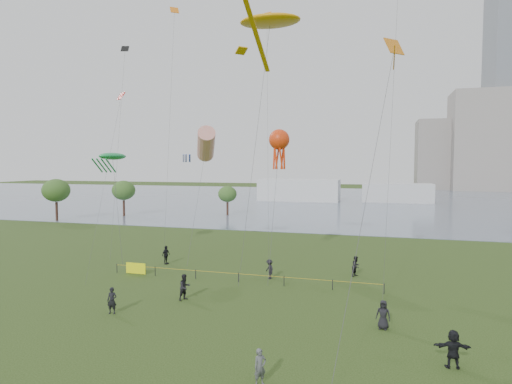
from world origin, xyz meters
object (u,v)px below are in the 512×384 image
(kite_flyer, at_px, (260,367))
(kite_stingray, at_px, (270,22))
(kite_octopus, at_px, (279,141))
(fence, at_px, (174,271))

(kite_flyer, height_order, kite_stingray, kite_stingray)
(kite_stingray, relative_size, kite_octopus, 1.69)
(fence, bearing_deg, kite_flyer, -52.04)
(fence, xyz_separation_m, kite_flyer, (12.46, -15.97, 0.29))
(fence, relative_size, kite_octopus, 1.77)
(fence, bearing_deg, kite_stingray, 14.22)
(fence, bearing_deg, kite_octopus, 39.08)
(kite_stingray, bearing_deg, fence, -157.11)
(fence, relative_size, kite_flyer, 14.20)
(kite_stingray, height_order, kite_octopus, kite_stingray)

